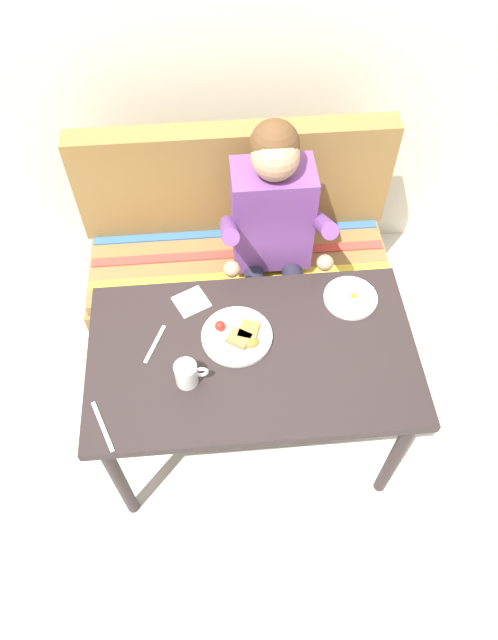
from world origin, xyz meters
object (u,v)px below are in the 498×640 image
Objects in this scene: plate_eggs at (351,298)px; coffee_mug at (187,373)px; couch at (238,265)px; fork at (155,344)px; table at (252,364)px; person at (274,230)px; napkin at (191,302)px; plate_breakfast at (238,336)px; knife at (103,426)px.

coffee_mug is at bearing -154.14° from plate_eggs.
couch is 8.47× the size of fork.
person is at bearing 76.45° from table.
plate_eggs is at bearing -54.30° from couch.
person is 0.50m from napkin.
table is at bearing -54.06° from plate_breakfast.
fork is (-0.35, 0.06, 0.08)m from table.
napkin is at bearing 86.50° from coffee_mug.
person is at bearing 61.24° from coffee_mug.
knife is at bearing -94.85° from fork.
plate_breakfast is (-0.05, -0.70, 0.41)m from couch.
couch is at bearing 86.01° from plate_breakfast.
couch is 7.20× the size of knife.
plate_breakfast reaches higher than plate_eggs.
coffee_mug reaches higher than fork.
coffee_mug is 0.59× the size of knife.
coffee_mug is at bearing -118.76° from person.
coffee_mug reaches higher than plate_breakfast.
napkin is at bearing 76.43° from fork.
plate_breakfast is 1.54× the size of fork.
coffee_mug is (-0.19, -0.17, 0.04)m from plate_breakfast.
person is at bearing 70.44° from fork.
coffee_mug is 0.21m from fork.
plate_eggs is (0.45, 0.14, -0.00)m from plate_breakfast.
couch is at bearing 129.10° from person.
coffee_mug reaches higher than plate_eggs.
coffee_mug is at bearing -93.50° from napkin.
fork is at bearing 38.90° from knife.
table is 4.57× the size of plate_breakfast.
couch is 0.69m from napkin.
couch reaches higher than coffee_mug.
fork is (-0.35, -0.70, 0.40)m from couch.
napkin is (0.02, 0.35, -0.05)m from coffee_mug.
coffee_mug is (-0.38, -0.69, 0.04)m from person.
napkin is 0.60× the size of knife.
coffee_mug is at bearing -157.14° from table.
knife is at bearing -146.33° from plate_breakfast.
table is 0.46m from plate_eggs.
coffee_mug is 0.98× the size of napkin.
couch reaches higher than plate_eggs.
table is at bearing 13.53° from fork.
couch is at bearing 125.70° from plate_eggs.
plate_breakfast is 0.25m from coffee_mug.
napkin reaches higher than knife.
coffee_mug is 0.35m from napkin.
plate_eggs is 1.73× the size of napkin.
person is at bearing 69.94° from plate_breakfast.
knife reaches higher than table.
couch is at bearing 86.97° from fork.
couch reaches higher than plate_breakfast.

